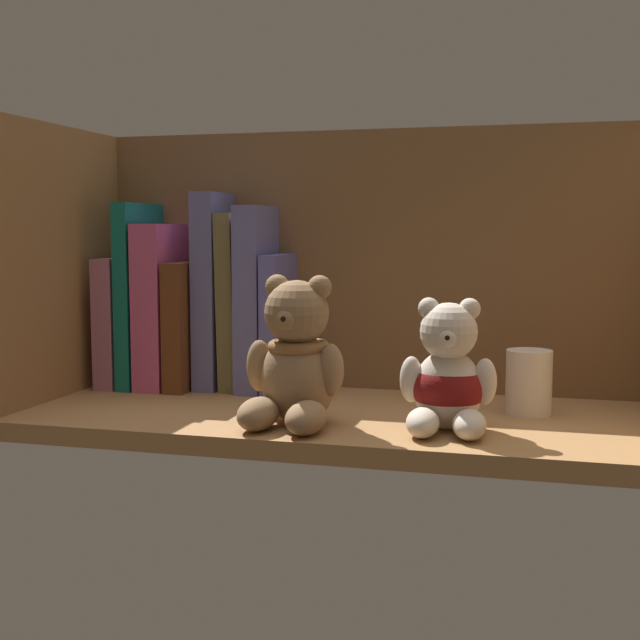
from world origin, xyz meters
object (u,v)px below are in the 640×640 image
book_2 (170,305)px  pillar_candle (529,382)px  book_5 (238,301)px  book_3 (195,323)px  book_4 (217,290)px  teddy_bear_larger (296,361)px  teddy_bear_smaller (448,379)px  book_6 (260,298)px  book_1 (148,294)px  book_0 (130,320)px  book_7 (283,322)px

book_2 → pillar_candle: (44.39, -7.02, -6.67)cm
book_2 → book_5: size_ratio=0.94×
book_2 → book_3: (3.38, 0.00, -2.31)cm
book_4 → teddy_bear_larger: (15.62, -18.12, -5.58)cm
book_2 → teddy_bear_larger: size_ratio=1.35×
teddy_bear_larger → teddy_bear_smaller: 15.08cm
book_3 → book_5: (5.77, 0.00, 2.94)cm
book_5 → book_6: 2.94cm
book_1 → pillar_candle: (47.47, -7.02, -7.94)cm
book_4 → book_5: size_ratio=1.12×
book_0 → book_7: (20.60, -0.00, 0.28)cm
teddy_bear_smaller → book_7: bearing=142.8°
book_5 → pillar_candle: (35.23, -7.02, -7.29)cm
book_3 → teddy_bear_larger: bearing=-44.2°
book_2 → book_7: size_ratio=1.22×
teddy_bear_smaller → pillar_candle: bearing=52.5°
book_1 → book_2: size_ratio=1.13×
book_7 → teddy_bear_larger: book_7 is taller
book_6 → teddy_bear_smaller: (24.89, -16.73, -6.08)cm
book_0 → teddy_bear_smaller: size_ratio=1.24×
book_5 → book_1: bearing=-180.0°
book_6 → book_7: bearing=0.0°
book_2 → book_7: book_2 is taller
book_0 → book_2: 6.07cm
book_1 → pillar_candle: bearing=-8.4°
book_2 → book_4: 6.65cm
book_3 → book_5: book_5 is taller
book_3 → book_5: size_ratio=0.73×
teddy_bear_larger → teddy_bear_smaller: size_ratio=1.16×
book_3 → book_2: bearing=180.0°
book_4 → pillar_candle: 39.59cm
book_7 → book_5: bearing=180.0°
book_7 → book_0: bearing=180.0°
book_0 → book_7: book_7 is taller
book_1 → book_3: bearing=0.0°
book_6 → teddy_bear_larger: book_6 is taller
book_1 → teddy_bear_smaller: bearing=-22.7°
book_1 → book_4: 9.48cm
book_5 → teddy_bear_smaller: bearing=-31.0°
book_4 → teddy_bear_larger: book_4 is taller
book_1 → book_5: 12.25cm
book_3 → book_4: (2.99, 0.00, 4.21)cm
book_0 → book_1: (2.61, -0.00, 3.37)cm
book_1 → book_7: size_ratio=1.37×
book_6 → pillar_candle: bearing=-12.3°
book_6 → teddy_bear_larger: (9.93, -18.12, -4.76)cm
book_2 → book_6: 12.11cm
pillar_candle → book_6: bearing=167.7°
book_0 → book_4: book_4 is taller
book_4 → book_7: bearing=0.0°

